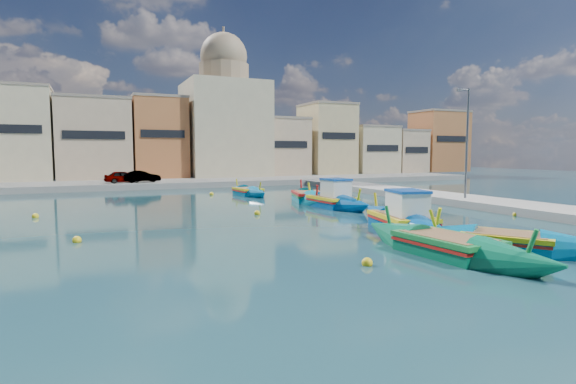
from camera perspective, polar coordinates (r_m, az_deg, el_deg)
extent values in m
plane|color=#163A44|center=(18.91, -3.73, -6.15)|extent=(160.00, 160.00, 0.00)
cube|color=gray|center=(30.16, 30.36, -2.14)|extent=(4.00, 70.00, 0.50)
cube|color=gray|center=(49.94, -16.52, 0.99)|extent=(80.00, 8.00, 0.60)
cube|color=#C2B590|center=(57.06, -31.64, 6.21)|extent=(7.88, 6.24, 9.89)
cube|color=gray|center=(57.45, -31.88, 11.29)|extent=(8.04, 6.37, 0.30)
cube|color=black|center=(53.93, -32.11, 6.82)|extent=(6.30, 0.10, 0.90)
cube|color=tan|center=(57.15, -23.40, 6.09)|extent=(7.88, 7.44, 8.99)
cube|color=gray|center=(57.46, -23.56, 10.72)|extent=(8.04, 7.59, 0.30)
cube|color=black|center=(53.40, -23.37, 6.67)|extent=(6.30, 0.10, 0.90)
cube|color=#BE6E3B|center=(57.05, -16.03, 6.53)|extent=(6.17, 6.13, 9.43)
cube|color=gray|center=(57.40, -16.15, 11.39)|extent=(6.29, 6.26, 0.30)
cube|color=black|center=(53.99, -15.58, 7.13)|extent=(4.93, 0.10, 0.90)
cube|color=tan|center=(59.30, -8.86, 4.97)|extent=(7.31, 7.69, 6.05)
cube|color=gray|center=(59.38, -8.90, 8.04)|extent=(7.46, 7.85, 0.30)
cube|color=black|center=(55.55, -7.82, 5.30)|extent=(5.85, 0.10, 0.90)
cube|color=tan|center=(61.68, -1.62, 5.66)|extent=(7.54, 7.30, 7.41)
cube|color=gray|center=(61.84, -1.63, 9.24)|extent=(7.69, 7.45, 0.30)
cube|color=black|center=(58.28, -0.23, 6.06)|extent=(6.03, 0.10, 0.90)
cube|color=tan|center=(64.97, 4.94, 6.60)|extent=(6.36, 6.97, 9.63)
cube|color=gray|center=(65.29, 4.97, 10.96)|extent=(6.48, 7.11, 0.30)
cube|color=black|center=(61.91, 6.53, 7.10)|extent=(5.09, 0.10, 0.90)
cube|color=#C2B590|center=(68.61, 10.30, 5.21)|extent=(6.63, 6.70, 6.65)
cube|color=gray|center=(68.71, 10.35, 8.11)|extent=(6.76, 6.83, 0.30)
cube|color=black|center=(65.82, 11.97, 5.48)|extent=(5.30, 0.10, 0.90)
cube|color=tan|center=(72.53, 14.13, 4.95)|extent=(5.08, 7.51, 6.20)
cube|color=gray|center=(72.61, 14.19, 7.51)|extent=(5.18, 7.66, 0.30)
cube|color=black|center=(69.58, 16.07, 5.16)|extent=(4.06, 0.10, 0.90)
cube|color=#BE6E3B|center=(76.42, 18.60, 6.01)|extent=(7.79, 6.00, 9.33)
cube|color=gray|center=(76.68, 18.70, 9.61)|extent=(7.95, 6.12, 0.30)
cube|color=black|center=(74.21, 20.21, 6.36)|extent=(6.23, 0.10, 0.90)
cube|color=#C2B590|center=(59.77, -8.06, 7.83)|extent=(10.00, 10.00, 12.00)
cylinder|color=#9E8466|center=(60.56, -8.14, 14.65)|extent=(6.40, 6.40, 2.40)
sphere|color=#9E8466|center=(60.96, -8.17, 16.68)|extent=(6.00, 6.00, 6.00)
cylinder|color=#9E8466|center=(61.61, -8.21, 19.34)|extent=(0.30, 0.30, 1.60)
cylinder|color=#595B60|center=(33.44, 21.75, 5.27)|extent=(0.16, 0.16, 8.00)
cylinder|color=#595B60|center=(33.43, 21.48, 11.99)|extent=(1.00, 0.10, 0.10)
cube|color=#595B60|center=(33.07, 20.86, 12.00)|extent=(0.35, 0.15, 0.18)
imported|color=#4C1919|center=(48.08, -20.20, 1.83)|extent=(3.72, 1.85, 1.22)
imported|color=#4C1919|center=(48.22, -18.07, 1.88)|extent=(3.72, 1.57, 1.19)
cube|color=#004DA0|center=(22.24, 14.26, -4.07)|extent=(2.77, 3.96, 1.01)
cone|color=#004DA0|center=(24.93, 11.33, -2.92)|extent=(2.70, 3.67, 2.58)
cone|color=#004DA0|center=(19.62, 17.99, -5.22)|extent=(2.70, 3.67, 2.58)
cube|color=yellow|center=(22.18, 14.28, -2.99)|extent=(2.89, 4.17, 0.18)
cube|color=red|center=(22.21, 14.27, -3.45)|extent=(2.88, 4.05, 0.10)
cube|color=olive|center=(22.17, 14.28, -2.78)|extent=(2.40, 3.57, 0.06)
cylinder|color=yellow|center=(25.12, 11.10, -1.35)|extent=(0.24, 0.50, 1.10)
cylinder|color=yellow|center=(19.26, 18.46, -3.45)|extent=(0.24, 0.50, 1.10)
cube|color=white|center=(21.63, 14.91, -1.51)|extent=(1.78, 2.10, 1.11)
cube|color=#0F47A5|center=(21.57, 14.95, 0.11)|extent=(1.89, 2.25, 0.12)
cube|color=#0053A4|center=(30.33, 5.59, -1.52)|extent=(2.24, 3.37, 1.02)
cone|color=#0053A4|center=(32.59, 3.00, -0.95)|extent=(2.23, 3.15, 2.54)
cone|color=#0053A4|center=(28.14, 8.59, -1.96)|extent=(2.23, 3.15, 2.54)
cube|color=yellow|center=(30.29, 5.60, -0.72)|extent=(2.34, 3.55, 0.18)
cube|color=red|center=(30.31, 5.59, -1.06)|extent=(2.35, 3.44, 0.10)
cube|color=olive|center=(30.28, 5.60, -0.56)|extent=(1.92, 3.06, 0.06)
cylinder|color=yellow|center=(32.75, 2.77, 0.24)|extent=(0.17, 0.49, 1.11)
cylinder|color=yellow|center=(27.86, 8.93, -0.67)|extent=(0.17, 0.49, 1.11)
cube|color=white|center=(29.84, 6.10, 0.43)|extent=(1.53, 1.74, 1.12)
cube|color=#0F47A5|center=(29.80, 6.11, 1.62)|extent=(1.62, 1.87, 0.12)
cube|color=#0081A1|center=(33.68, 2.59, -0.85)|extent=(2.84, 3.76, 1.01)
cone|color=#0081A1|center=(36.38, 1.77, -0.32)|extent=(2.78, 3.52, 2.55)
cone|color=#0081A1|center=(30.98, 3.57, -1.27)|extent=(2.78, 3.52, 2.55)
cube|color=red|center=(33.64, 2.60, -0.13)|extent=(2.97, 3.96, 0.18)
cube|color=#197F33|center=(33.66, 2.60, -0.43)|extent=(2.96, 3.85, 0.10)
cube|color=olive|center=(33.63, 2.60, 0.01)|extent=(2.47, 3.39, 0.06)
cylinder|color=red|center=(36.59, 1.69, 0.74)|extent=(0.26, 0.50, 1.10)
cylinder|color=red|center=(30.65, 3.68, -0.11)|extent=(0.26, 0.50, 1.10)
cube|color=#00669D|center=(38.65, -5.12, -0.13)|extent=(1.99, 2.82, 0.89)
cone|color=#00669D|center=(40.68, -6.36, 0.18)|extent=(1.97, 2.66, 2.20)
cone|color=#00669D|center=(36.62, -3.74, -0.34)|extent=(1.97, 2.66, 2.20)
cube|color=yellow|center=(38.61, -5.12, 0.42)|extent=(2.07, 2.97, 0.16)
cube|color=red|center=(38.63, -5.12, 0.18)|extent=(2.08, 2.88, 0.09)
cube|color=olive|center=(38.61, -5.12, 0.52)|extent=(1.70, 2.56, 0.05)
cylinder|color=yellow|center=(40.84, -6.49, 1.01)|extent=(0.16, 0.43, 0.97)
cylinder|color=yellow|center=(36.37, -3.60, 0.53)|extent=(0.16, 0.43, 0.97)
cube|color=#0A704A|center=(17.14, 19.52, -6.92)|extent=(2.27, 3.57, 1.01)
cone|color=#0A704A|center=(19.11, 13.18, -5.38)|extent=(2.25, 3.31, 2.55)
cone|color=#0A704A|center=(15.42, 27.44, -8.33)|extent=(2.25, 3.31, 2.55)
cube|color=#1A8438|center=(17.06, 19.56, -5.53)|extent=(2.36, 3.77, 0.18)
cube|color=red|center=(17.09, 19.54, -6.12)|extent=(2.37, 3.64, 0.10)
cube|color=olive|center=(17.04, 19.57, -5.26)|extent=(1.94, 3.24, 0.06)
cylinder|color=#1A8438|center=(19.21, 12.67, -3.34)|extent=(0.18, 0.49, 1.10)
cylinder|color=#1A8438|center=(15.14, 28.42, -6.09)|extent=(0.18, 0.49, 1.10)
cube|color=#006CA2|center=(18.75, 26.02, -6.15)|extent=(3.25, 3.51, 0.96)
cone|color=#006CA2|center=(19.11, 18.70, -5.55)|extent=(3.14, 3.36, 2.37)
cube|color=yellow|center=(18.68, 26.07, -4.94)|extent=(3.40, 3.69, 0.17)
cube|color=red|center=(18.71, 26.05, -5.46)|extent=(3.36, 3.61, 0.10)
cube|color=olive|center=(18.67, 26.08, -4.71)|extent=(2.86, 3.13, 0.06)
cylinder|color=yellow|center=(19.06, 18.04, -3.67)|extent=(0.37, 0.45, 1.04)
sphere|color=yellow|center=(20.39, -25.23, -5.57)|extent=(0.36, 0.36, 0.36)
sphere|color=yellow|center=(26.56, -3.93, -2.72)|extent=(0.36, 0.36, 0.36)
sphere|color=yellow|center=(39.24, -9.69, -0.25)|extent=(0.36, 0.36, 0.36)
sphere|color=yellow|center=(28.95, -29.42, -2.71)|extent=(0.36, 0.36, 0.36)
sphere|color=yellow|center=(29.15, 26.96, -2.56)|extent=(0.36, 0.36, 0.36)
sphere|color=yellow|center=(15.01, 10.02, -8.86)|extent=(0.36, 0.36, 0.36)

